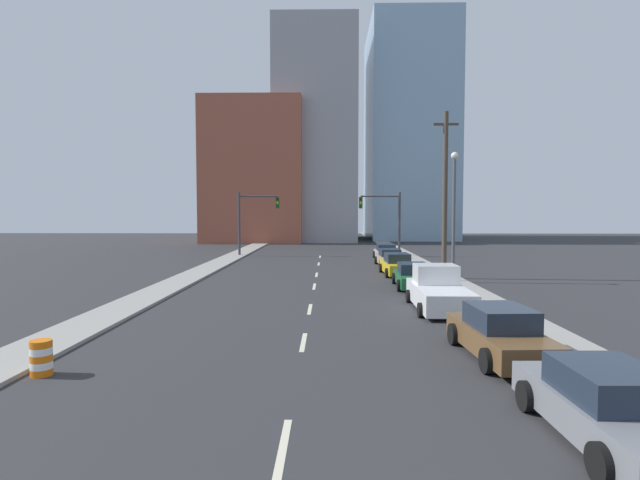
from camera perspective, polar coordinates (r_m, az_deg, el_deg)
sidewalk_left at (r=52.14m, az=-9.15°, el=-1.52°), size 2.12×101.95×0.12m
sidewalk_right at (r=51.87m, az=9.34°, el=-1.55°), size 2.12×101.95×0.12m
lane_stripe_at_9m at (r=10.05m, az=-4.24°, el=-22.49°), size 0.16×2.40×0.01m
lane_stripe_at_16m at (r=17.06m, az=-1.90°, el=-11.57°), size 0.16×2.40×0.01m
lane_stripe_at_22m at (r=22.56m, az=-1.17°, el=-7.90°), size 0.16×2.40×0.01m
lane_stripe_at_29m at (r=29.24m, az=-0.66°, el=-5.33°), size 0.16×2.40×0.01m
lane_stripe_at_34m at (r=34.58m, az=-0.40°, el=-3.99°), size 0.16×2.40×0.01m
lane_stripe_at_41m at (r=41.66m, az=-0.16°, el=-2.75°), size 0.16×2.40×0.01m
lane_stripe_at_48m at (r=48.31m, az=0.01°, el=-1.92°), size 0.16×2.40×0.01m
building_brick_left at (r=75.59m, az=-7.19°, el=7.54°), size 14.00×16.00×20.08m
building_office_center at (r=79.46m, az=-0.43°, el=11.51°), size 12.00×20.00×31.55m
building_glass_right at (r=84.57m, az=10.00°, el=11.79°), size 13.00×20.00×33.96m
traffic_signal_left at (r=49.33m, az=-7.94°, el=2.85°), size 4.07×0.35×6.27m
traffic_signal_right at (r=49.07m, az=7.76°, el=2.85°), size 4.07×0.35×6.27m
utility_pole_right_mid at (r=33.39m, az=14.09°, el=5.13°), size 1.60×0.32×10.78m
traffic_barrel at (r=15.54m, az=-29.24°, el=-11.67°), size 0.56×0.56×0.95m
street_lamp at (r=31.66m, az=15.05°, el=3.67°), size 0.44×0.44×7.99m
sedan_gray at (r=11.36m, az=30.10°, el=-16.20°), size 2.19×4.75×1.46m
sedan_brown at (r=16.11m, az=19.87°, el=-10.09°), size 2.32×4.83×1.54m
pickup_truck_white at (r=23.11m, az=13.38°, el=-5.76°), size 2.48×5.53×1.93m
sedan_green at (r=29.24m, az=10.55°, el=-4.11°), size 2.20×4.81×1.41m
sedan_yellow at (r=34.87m, az=8.80°, el=-2.85°), size 2.16×4.82×1.50m
sedan_tan at (r=40.64m, az=7.97°, el=-2.06°), size 2.18×4.60×1.36m
sedan_silver at (r=46.09m, az=7.53°, el=-1.41°), size 2.09×4.48×1.38m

